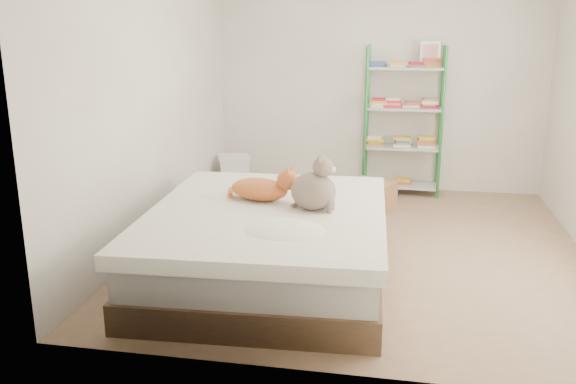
% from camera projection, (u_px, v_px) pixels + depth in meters
% --- Properties ---
extents(room, '(3.81, 4.21, 2.61)m').
position_uv_depth(room, '(369.00, 101.00, 5.11)').
color(room, '#A87C61').
rests_on(room, ground).
extents(bed, '(1.87, 2.30, 0.57)m').
position_uv_depth(bed, '(268.00, 243.00, 4.72)').
color(bed, brown).
rests_on(bed, ground).
extents(orange_cat, '(0.61, 0.41, 0.23)m').
position_uv_depth(orange_cat, '(259.00, 186.00, 4.84)').
color(orange_cat, '#C55829').
rests_on(orange_cat, bed).
extents(grey_cat, '(0.40, 0.34, 0.42)m').
position_uv_depth(grey_cat, '(313.00, 183.00, 4.56)').
color(grey_cat, '#8B715C').
rests_on(grey_cat, bed).
extents(shelf_unit, '(0.88, 0.36, 1.74)m').
position_uv_depth(shelf_unit, '(404.00, 116.00, 6.95)').
color(shelf_unit, '#2C873D').
rests_on(shelf_unit, ground).
extents(cardboard_box, '(0.54, 0.56, 0.36)m').
position_uv_depth(cardboard_box, '(372.00, 195.00, 6.52)').
color(cardboard_box, '#AC8549').
rests_on(cardboard_box, ground).
extents(white_bin, '(0.45, 0.42, 0.42)m').
position_uv_depth(white_bin, '(234.00, 173.00, 7.25)').
color(white_bin, silver).
rests_on(white_bin, ground).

